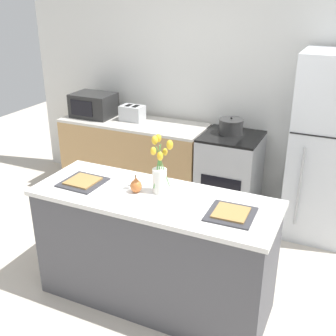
% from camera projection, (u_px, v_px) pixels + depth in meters
% --- Properties ---
extents(ground_plane, '(10.00, 10.00, 0.00)m').
position_uv_depth(ground_plane, '(155.00, 298.00, 3.38)').
color(ground_plane, beige).
extents(back_wall, '(5.20, 0.08, 2.70)m').
position_uv_depth(back_wall, '(236.00, 83.00, 4.52)').
color(back_wall, silver).
rests_on(back_wall, ground_plane).
extents(kitchen_island, '(1.80, 0.66, 0.92)m').
position_uv_depth(kitchen_island, '(154.00, 250.00, 3.20)').
color(kitchen_island, '#4C4C51').
rests_on(kitchen_island, ground_plane).
extents(back_counter, '(1.68, 0.60, 0.90)m').
position_uv_depth(back_counter, '(134.00, 158.00, 4.95)').
color(back_counter, tan).
rests_on(back_counter, ground_plane).
extents(stove_range, '(0.60, 0.61, 0.90)m').
position_uv_depth(stove_range, '(229.00, 175.00, 4.50)').
color(stove_range, '#B2B5B7').
rests_on(stove_range, ground_plane).
extents(refrigerator, '(0.68, 0.67, 1.79)m').
position_uv_depth(refrigerator, '(329.00, 149.00, 3.96)').
color(refrigerator, silver).
rests_on(refrigerator, ground_plane).
extents(flower_vase, '(0.16, 0.15, 0.43)m').
position_uv_depth(flower_vase, '(160.00, 172.00, 3.01)').
color(flower_vase, silver).
rests_on(flower_vase, kitchen_island).
extents(pear_figurine, '(0.08, 0.08, 0.14)m').
position_uv_depth(pear_figurine, '(136.00, 185.00, 3.05)').
color(pear_figurine, '#C66B33').
rests_on(pear_figurine, kitchen_island).
extents(plate_setting_left, '(0.31, 0.31, 0.02)m').
position_uv_depth(plate_setting_left, '(83.00, 182.00, 3.21)').
color(plate_setting_left, '#333338').
rests_on(plate_setting_left, kitchen_island).
extents(plate_setting_right, '(0.31, 0.31, 0.02)m').
position_uv_depth(plate_setting_right, '(231.00, 214.00, 2.76)').
color(plate_setting_right, '#333338').
rests_on(plate_setting_right, kitchen_island).
extents(toaster, '(0.28, 0.18, 0.17)m').
position_uv_depth(toaster, '(132.00, 113.00, 4.78)').
color(toaster, '#B7BABC').
rests_on(toaster, back_counter).
extents(cooking_pot, '(0.26, 0.26, 0.18)m').
position_uv_depth(cooking_pot, '(231.00, 126.00, 4.35)').
color(cooking_pot, '#2D2D2D').
rests_on(cooking_pot, stove_range).
extents(microwave, '(0.48, 0.37, 0.27)m').
position_uv_depth(microwave, '(94.00, 105.00, 4.92)').
color(microwave, black).
rests_on(microwave, back_counter).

